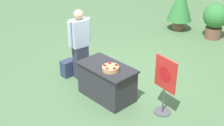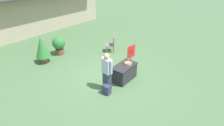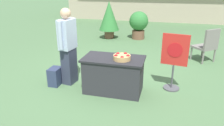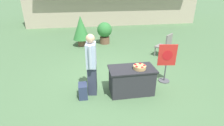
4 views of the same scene
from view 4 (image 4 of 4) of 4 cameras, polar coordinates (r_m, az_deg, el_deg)
ground_plane at (r=5.78m, az=0.97°, el=-6.30°), size 120.00×120.00×0.00m
display_table at (r=5.13m, az=6.36°, el=-5.62°), size 1.31×0.73×0.78m
apple_basket at (r=4.92m, az=8.99°, el=-1.29°), size 0.36×0.36×0.13m
person_visitor at (r=4.86m, az=-6.69°, el=-0.51°), size 0.31×0.61×1.77m
backpack at (r=5.02m, az=-9.41°, el=-8.98°), size 0.24×0.34×0.42m
poster_board at (r=5.80m, az=17.35°, el=0.29°), size 0.57×0.36×1.27m
patio_chair at (r=8.03m, az=17.05°, el=5.80°), size 0.78×0.78×1.02m
potted_plant_near_right at (r=9.48m, az=-2.45°, el=10.24°), size 0.79×0.79×1.15m
potted_plant_near_left at (r=9.17m, az=-10.11°, el=10.97°), size 0.85×0.85×1.55m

